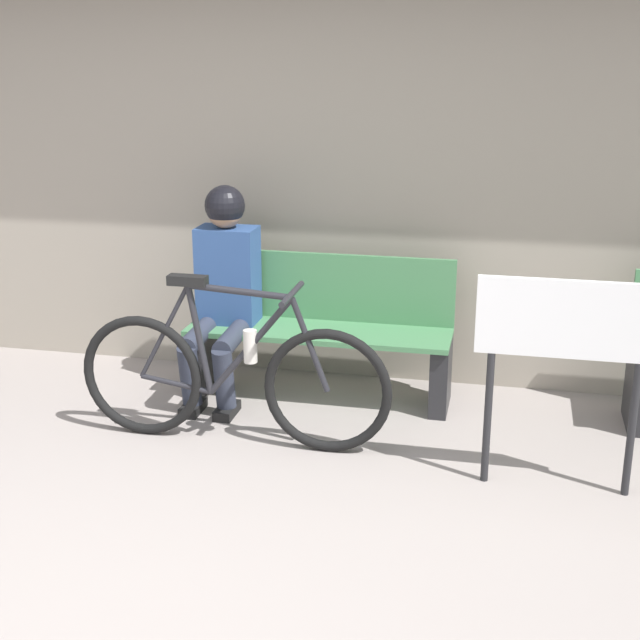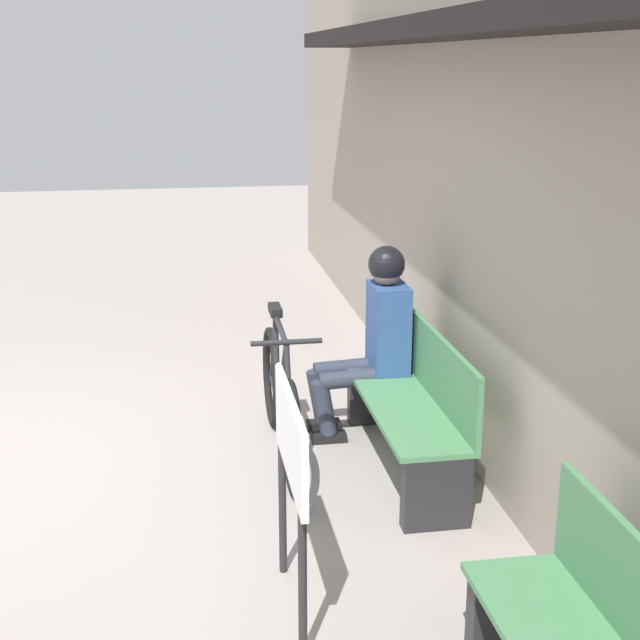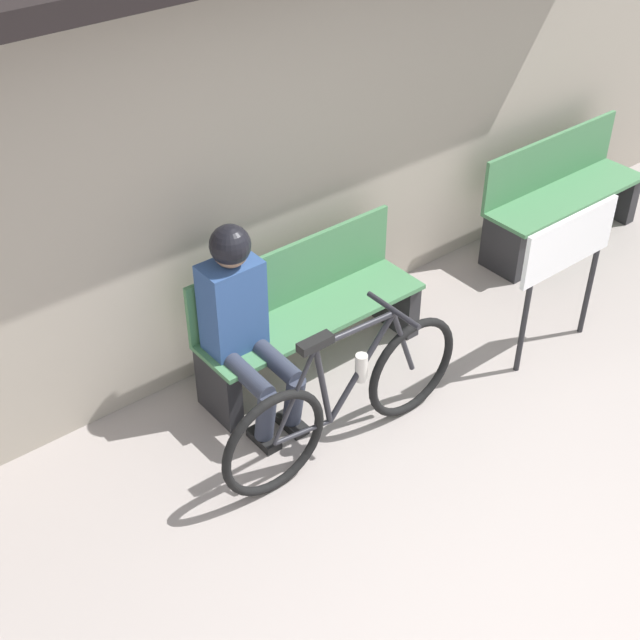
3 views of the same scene
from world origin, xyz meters
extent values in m
plane|color=gray|center=(0.00, 0.00, 0.00)|extent=(24.00, 24.00, 0.00)
cube|color=#9E9384|center=(0.00, 2.63, 1.60)|extent=(12.00, 0.12, 3.20)
cube|color=black|center=(0.00, 2.35, 2.50)|extent=(6.60, 0.44, 0.12)
cube|color=#477F51|center=(0.37, 2.15, 0.41)|extent=(1.51, 0.42, 0.03)
cube|color=#477F51|center=(0.37, 2.35, 0.62)|extent=(1.51, 0.03, 0.40)
cube|color=#232326|center=(-0.34, 2.15, 0.20)|extent=(0.10, 0.36, 0.39)
cube|color=#232326|center=(1.08, 2.15, 0.20)|extent=(0.10, 0.36, 0.39)
torus|color=black|center=(-0.43, 1.47, 0.33)|extent=(0.66, 0.05, 0.66)
torus|color=black|center=(0.56, 1.47, 0.33)|extent=(0.66, 0.05, 0.66)
cylinder|color=#232328|center=(0.12, 1.47, 0.82)|extent=(0.54, 0.03, 0.07)
cylinder|color=#232328|center=(0.17, 1.47, 0.54)|extent=(0.46, 0.03, 0.56)
cylinder|color=#232328|center=(-0.10, 1.47, 0.55)|extent=(0.13, 0.03, 0.57)
cylinder|color=#232328|center=(-0.24, 1.47, 0.30)|extent=(0.38, 0.03, 0.09)
cylinder|color=#232328|center=(-0.29, 1.47, 0.58)|extent=(0.30, 0.02, 0.52)
cylinder|color=#232328|center=(0.48, 1.47, 0.57)|extent=(0.21, 0.03, 0.49)
cube|color=black|center=(-0.15, 1.47, 0.86)|extent=(0.20, 0.07, 0.05)
cylinder|color=#232328|center=(0.39, 1.47, 0.82)|extent=(0.03, 0.40, 0.03)
cylinder|color=beige|center=(0.17, 1.47, 0.54)|extent=(0.07, 0.07, 0.17)
cylinder|color=#2D3342|center=(-0.28, 1.95, 0.41)|extent=(0.11, 0.42, 0.13)
cylinder|color=#2D3342|center=(-0.28, 1.77, 0.23)|extent=(0.11, 0.17, 0.37)
cube|color=black|center=(-0.28, 1.80, 0.03)|extent=(0.10, 0.22, 0.06)
cylinder|color=#2D3342|center=(-0.08, 1.95, 0.41)|extent=(0.11, 0.42, 0.13)
cylinder|color=#2D3342|center=(-0.08, 1.77, 0.23)|extent=(0.11, 0.17, 0.37)
cube|color=black|center=(-0.08, 1.80, 0.03)|extent=(0.10, 0.22, 0.06)
cube|color=#2D4C84|center=(-0.18, 2.19, 0.71)|extent=(0.34, 0.22, 0.56)
sphere|color=#9E7556|center=(-0.18, 2.17, 1.09)|extent=(0.20, 0.20, 0.20)
sphere|color=black|center=(-0.18, 2.17, 1.12)|extent=(0.23, 0.23, 0.23)
cube|color=#232326|center=(2.14, 2.15, 0.20)|extent=(0.10, 0.36, 0.39)
cylinder|color=#232326|center=(1.36, 1.32, 0.32)|extent=(0.04, 0.04, 0.65)
cylinder|color=#232326|center=(2.00, 1.32, 0.32)|extent=(0.04, 0.04, 0.65)
cube|color=white|center=(1.68, 1.32, 0.83)|extent=(0.80, 0.03, 0.36)
camera|label=1|loc=(1.42, -2.58, 2.01)|focal=50.00mm
camera|label=2|loc=(5.06, 0.89, 2.33)|focal=50.00mm
camera|label=3|loc=(-2.35, -1.30, 3.63)|focal=50.00mm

